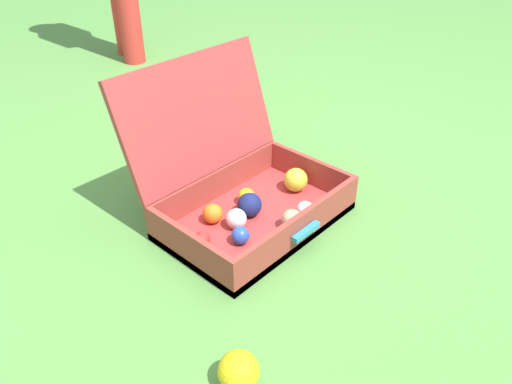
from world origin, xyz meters
TOP-DOWN VIEW (x-y plane):
  - ground_plane at (0.00, 0.00)m, footprint 16.00×16.00m
  - open_suitcase at (-0.07, 0.01)m, footprint 0.57×0.52m
  - stray_ball_on_grass at (-0.53, -0.43)m, footprint 0.09×0.09m

SIDE VIEW (x-z plane):
  - ground_plane at x=0.00m, z-range 0.00..0.00m
  - stray_ball_on_grass at x=-0.53m, z-range 0.00..0.09m
  - open_suitcase at x=-0.07m, z-range -0.13..0.34m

